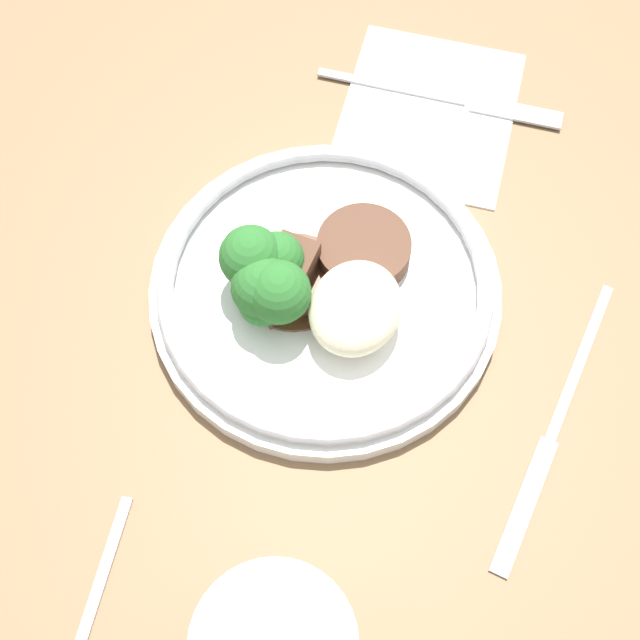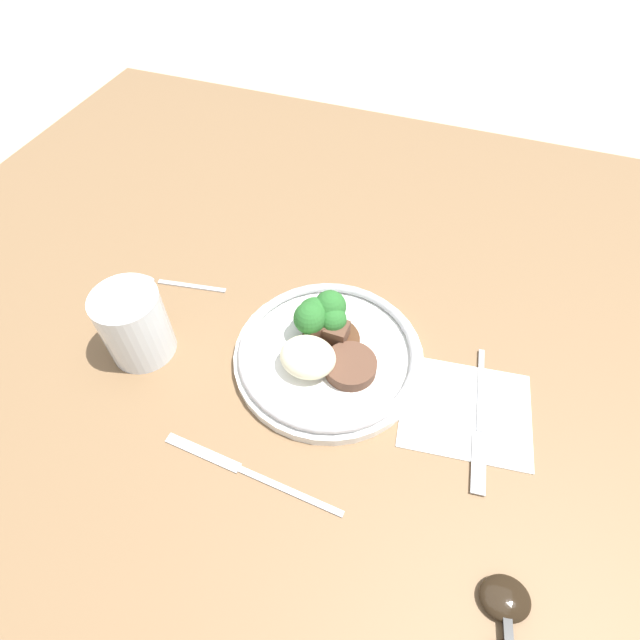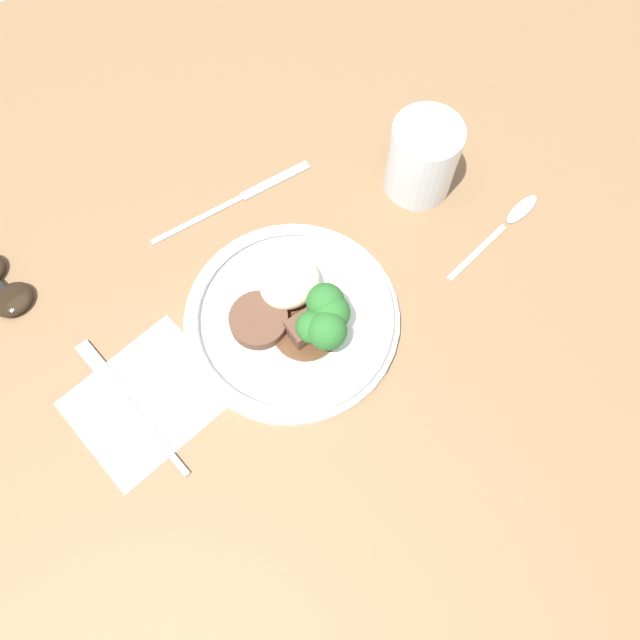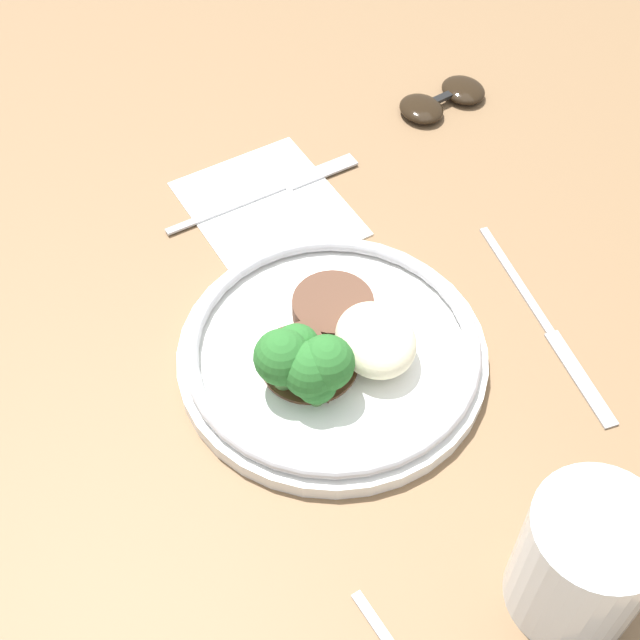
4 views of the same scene
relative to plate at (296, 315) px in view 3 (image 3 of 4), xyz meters
name	(u,v)px [view 3 (image 3 of 4)]	position (x,y,z in m)	size (l,w,h in m)	color
ground_plane	(312,310)	(0.03, 0.02, -0.06)	(8.00, 8.00, 0.00)	tan
dining_table	(312,302)	(0.03, 0.02, -0.04)	(1.37, 1.29, 0.04)	brown
napkin	(146,398)	(-0.19, 0.02, -0.02)	(0.17, 0.15, 0.00)	white
plate	(296,315)	(0.00, 0.00, 0.00)	(0.24, 0.24, 0.07)	white
juice_glass	(422,161)	(0.23, 0.07, 0.02)	(0.08, 0.08, 0.10)	yellow
fork	(121,394)	(-0.20, 0.04, -0.02)	(0.03, 0.20, 0.00)	#ADADB2
knife	(238,199)	(0.03, 0.18, -0.02)	(0.22, 0.02, 0.00)	#ADADB2
spoon	(511,220)	(0.29, -0.04, -0.02)	(0.16, 0.04, 0.01)	#ADADB2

